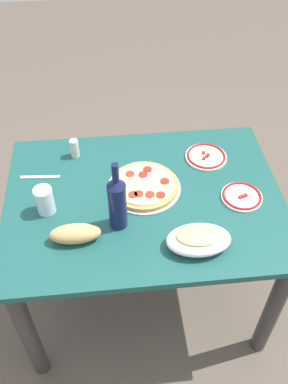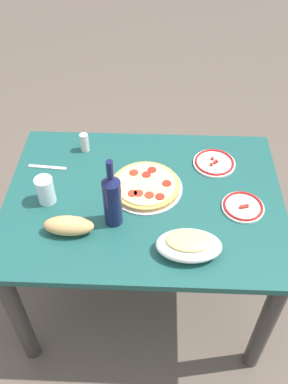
% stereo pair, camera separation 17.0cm
% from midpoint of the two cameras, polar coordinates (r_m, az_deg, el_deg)
% --- Properties ---
extents(ground_plane, '(8.00, 8.00, 0.00)m').
position_cam_midpoint_polar(ground_plane, '(2.29, -2.18, -13.19)').
color(ground_plane, brown).
rests_on(ground_plane, ground).
extents(dining_table, '(1.14, 0.84, 0.71)m').
position_cam_midpoint_polar(dining_table, '(1.81, -2.68, -3.62)').
color(dining_table, '#194C47').
rests_on(dining_table, ground).
extents(pepperoni_pizza, '(0.31, 0.31, 0.03)m').
position_cam_midpoint_polar(pepperoni_pizza, '(1.75, -2.79, 0.72)').
color(pepperoni_pizza, '#B7B7BC').
rests_on(pepperoni_pizza, dining_table).
extents(baked_pasta_dish, '(0.24, 0.15, 0.08)m').
position_cam_midpoint_polar(baked_pasta_dish, '(1.53, 4.32, -6.55)').
color(baked_pasta_dish, white).
rests_on(baked_pasta_dish, dining_table).
extents(wine_bottle, '(0.07, 0.07, 0.31)m').
position_cam_midpoint_polar(wine_bottle, '(1.54, -6.82, -1.50)').
color(wine_bottle, '#141942').
rests_on(wine_bottle, dining_table).
extents(water_glass, '(0.07, 0.07, 0.12)m').
position_cam_midpoint_polar(water_glass, '(1.69, -16.20, -1.26)').
color(water_glass, silver).
rests_on(water_glass, dining_table).
extents(side_plate_near, '(0.19, 0.19, 0.02)m').
position_cam_midpoint_polar(side_plate_near, '(1.90, 5.94, 4.73)').
color(side_plate_near, white).
rests_on(side_plate_near, dining_table).
extents(side_plate_far, '(0.17, 0.17, 0.02)m').
position_cam_midpoint_polar(side_plate_far, '(1.74, 10.49, -0.72)').
color(side_plate_far, white).
rests_on(side_plate_far, dining_table).
extents(bread_loaf, '(0.19, 0.08, 0.07)m').
position_cam_midpoint_polar(bread_loaf, '(1.58, -12.42, -5.75)').
color(bread_loaf, tan).
rests_on(bread_loaf, dining_table).
extents(spice_shaker, '(0.04, 0.04, 0.09)m').
position_cam_midpoint_polar(spice_shaker, '(1.92, -11.97, 5.72)').
color(spice_shaker, silver).
rests_on(spice_shaker, dining_table).
extents(fork_left, '(0.17, 0.03, 0.00)m').
position_cam_midpoint_polar(fork_left, '(1.88, -16.51, 1.84)').
color(fork_left, '#B7B7BC').
rests_on(fork_left, dining_table).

